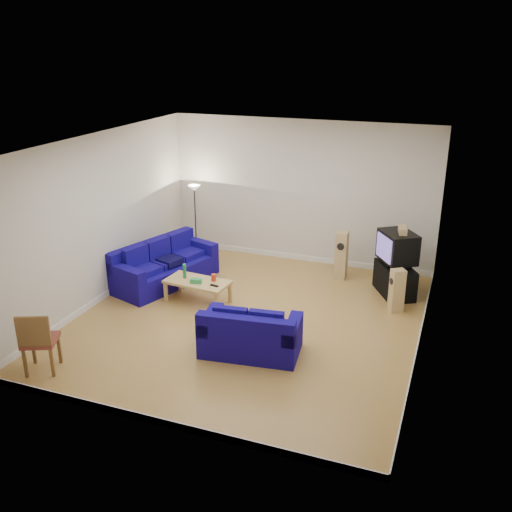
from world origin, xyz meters
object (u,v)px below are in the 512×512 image
(tv_stand, at_px, (395,280))
(television, at_px, (397,247))
(coffee_table, at_px, (197,283))
(sofa_loveseat, at_px, (250,337))
(sofa_three_seat, at_px, (163,268))

(tv_stand, relative_size, television, 1.04)
(coffee_table, distance_m, television, 3.95)
(sofa_loveseat, xyz_separation_m, television, (1.85, 3.20, 0.70))
(sofa_three_seat, xyz_separation_m, tv_stand, (4.60, 1.11, -0.02))
(coffee_table, bearing_deg, sofa_three_seat, 150.77)
(sofa_loveseat, bearing_deg, coffee_table, 131.41)
(sofa_loveseat, distance_m, television, 3.76)
(sofa_loveseat, distance_m, coffee_table, 2.19)
(tv_stand, distance_m, television, 0.69)
(sofa_three_seat, height_order, tv_stand, sofa_three_seat)
(sofa_loveseat, height_order, television, television)
(sofa_three_seat, relative_size, television, 2.58)
(coffee_table, height_order, tv_stand, tv_stand)
(sofa_three_seat, distance_m, coffee_table, 1.26)
(television, bearing_deg, coffee_table, -97.72)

